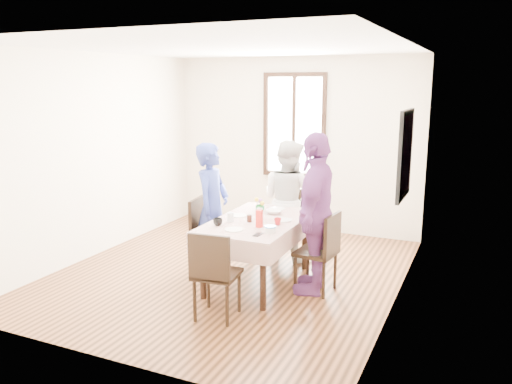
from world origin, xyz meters
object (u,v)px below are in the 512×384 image
at_px(person_right, 315,213).
at_px(chair_right, 316,252).
at_px(chair_left, 211,235).
at_px(person_far, 288,200).
at_px(dining_table, 258,252).
at_px(chair_far, 288,224).
at_px(chair_near, 217,274).
at_px(person_left, 212,208).

bearing_deg(person_right, chair_right, 82.78).
distance_m(chair_left, person_far, 1.14).
relative_size(dining_table, chair_far, 1.58).
xyz_separation_m(chair_left, person_far, (0.69, 0.84, 0.34)).
bearing_deg(chair_left, chair_near, 24.33).
bearing_deg(dining_table, person_far, 90.00).
height_order(chair_right, chair_far, same).
distance_m(chair_right, person_far, 1.21).
distance_m(dining_table, person_right, 0.85).
bearing_deg(chair_right, chair_left, 91.80).
xyz_separation_m(chair_near, person_left, (-0.67, 1.13, 0.35)).
height_order(person_left, person_far, person_left).
distance_m(dining_table, chair_right, 0.70).
bearing_deg(chair_right, chair_far, 41.66).
bearing_deg(person_left, dining_table, -105.02).
distance_m(person_left, person_far, 1.07).
distance_m(chair_far, chair_near, 1.98).
distance_m(dining_table, chair_far, 0.99).
xyz_separation_m(chair_right, chair_far, (-0.69, 0.95, 0.00)).
bearing_deg(chair_right, person_far, 42.19).
relative_size(chair_left, person_right, 0.51).
bearing_deg(chair_far, person_left, 46.45).
xyz_separation_m(chair_far, person_far, (0.00, -0.02, 0.34)).
height_order(chair_left, chair_right, same).
xyz_separation_m(chair_far, person_left, (-0.67, -0.86, 0.35)).
xyz_separation_m(dining_table, person_right, (0.67, 0.05, 0.52)).
xyz_separation_m(dining_table, chair_near, (0.00, -0.99, 0.08)).
bearing_deg(chair_far, dining_table, 84.59).
relative_size(dining_table, person_left, 0.90).
height_order(dining_table, chair_right, chair_right).
xyz_separation_m(chair_right, person_right, (-0.02, 0.00, 0.44)).
distance_m(chair_left, chair_far, 1.10).
relative_size(chair_left, chair_right, 1.00).
height_order(chair_near, person_left, person_left).
height_order(dining_table, person_right, person_right).
bearing_deg(chair_near, chair_right, 50.10).
distance_m(chair_far, person_far, 0.34).
bearing_deg(chair_right, person_left, 91.75).
relative_size(dining_table, chair_right, 1.58).
distance_m(chair_left, person_right, 1.44).
bearing_deg(person_far, dining_table, 108.24).
bearing_deg(person_far, person_right, 144.15).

